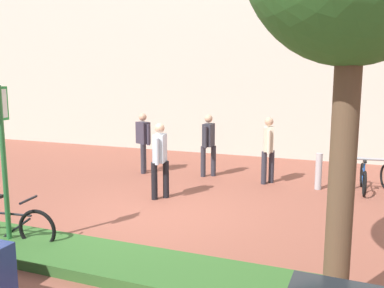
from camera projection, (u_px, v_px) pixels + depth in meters
The scene contains 10 objects.
ground_plane at pixel (155, 215), 8.14m from camera, with size 60.00×60.00×0.00m, color brown.
building_facade at pixel (249, 11), 14.23m from camera, with size 28.00×1.20×10.00m, color beige.
planter_strip at pixel (93, 259), 6.00m from camera, with size 7.00×1.10×0.16m, color #336028.
parking_sign_post at pixel (3, 144), 6.31m from camera, with size 0.08×0.36×2.59m.
bike_at_sign at pixel (9, 226), 6.58m from camera, with size 1.67×0.42×0.86m.
bollard_steel at pixel (319, 171), 9.99m from camera, with size 0.16×0.16×0.90m, color #ADADB2.
person_suited_dark at pixel (143, 139), 11.69m from camera, with size 0.55×0.39×1.72m.
person_suited_navy at pixel (208, 141), 11.25m from camera, with size 0.38×0.61×1.72m.
person_casual_tan at pixel (160, 156), 9.13m from camera, with size 0.32×0.60×1.72m.
person_shirt_white at pixel (268, 146), 10.48m from camera, with size 0.32×0.60×1.72m.
Camera 1 is at (3.54, -7.00, 2.69)m, focal length 38.29 mm.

